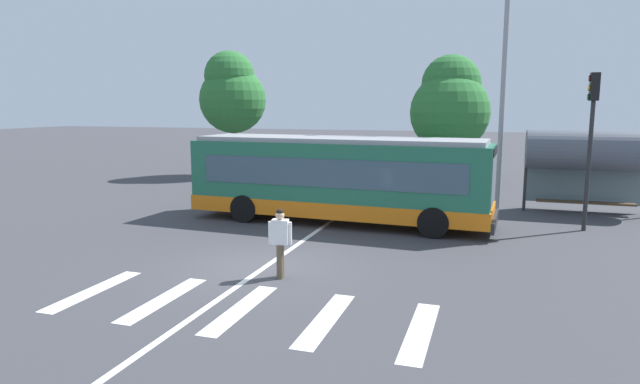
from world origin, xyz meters
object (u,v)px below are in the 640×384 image
(background_tree_right, at_px, (450,104))
(background_tree_left, at_px, (232,93))
(parked_car_teal, at_px, (428,177))
(parked_car_charcoal, at_px, (319,172))
(parked_car_champagne, at_px, (372,174))
(city_transit_bus, at_px, (339,179))
(twin_arm_street_lamp, at_px, (505,52))
(pedestrian_crossing_street, at_px, (280,239))
(bus_stop_shelter, at_px, (589,152))
(traffic_light_far_corner, at_px, (591,127))

(background_tree_right, bearing_deg, background_tree_left, -171.38)
(parked_car_teal, relative_size, background_tree_left, 0.63)
(parked_car_charcoal, xyz_separation_m, parked_car_champagne, (2.73, 0.18, 0.00))
(city_transit_bus, distance_m, background_tree_left, 14.84)
(parked_car_charcoal, relative_size, twin_arm_street_lamp, 0.44)
(pedestrian_crossing_street, relative_size, bus_stop_shelter, 0.38)
(pedestrian_crossing_street, bearing_deg, traffic_light_far_corner, 45.20)
(parked_car_champagne, bearing_deg, pedestrian_crossing_street, -86.08)
(city_transit_bus, distance_m, background_tree_right, 13.26)
(bus_stop_shelter, xyz_separation_m, twin_arm_street_lamp, (-3.23, 0.21, 3.85))
(background_tree_left, bearing_deg, parked_car_champagne, -15.80)
(background_tree_right, bearing_deg, parked_car_champagne, -127.33)
(city_transit_bus, xyz_separation_m, twin_arm_street_lamp, (5.46, 4.66, 4.68))
(city_transit_bus, xyz_separation_m, pedestrian_crossing_street, (0.42, -6.61, -0.62))
(parked_car_teal, bearing_deg, traffic_light_far_corner, -47.17)
(pedestrian_crossing_street, relative_size, parked_car_charcoal, 0.38)
(background_tree_left, bearing_deg, traffic_light_far_corner, -28.10)
(traffic_light_far_corner, height_order, background_tree_left, background_tree_left)
(traffic_light_far_corner, bearing_deg, bus_stop_shelter, 81.96)
(pedestrian_crossing_street, xyz_separation_m, parked_car_champagne, (-1.02, 14.86, -0.20))
(background_tree_right, bearing_deg, twin_arm_street_lamp, -71.54)
(parked_car_champagne, bearing_deg, background_tree_left, 164.20)
(parked_car_teal, bearing_deg, bus_stop_shelter, -26.86)
(pedestrian_crossing_street, distance_m, parked_car_champagne, 14.90)
(traffic_light_far_corner, distance_m, bus_stop_shelter, 3.38)
(pedestrian_crossing_street, relative_size, parked_car_champagne, 0.37)
(pedestrian_crossing_street, xyz_separation_m, traffic_light_far_corner, (7.82, 7.88, 2.50))
(city_transit_bus, bearing_deg, parked_car_charcoal, 112.41)
(parked_car_teal, xyz_separation_m, background_tree_left, (-11.91, 3.11, 4.14))
(bus_stop_shelter, bearing_deg, parked_car_teal, 153.14)
(twin_arm_street_lamp, bearing_deg, city_transit_bus, -139.52)
(bus_stop_shelter, distance_m, twin_arm_street_lamp, 5.03)
(parked_car_champagne, height_order, bus_stop_shelter, bus_stop_shelter)
(background_tree_right, bearing_deg, parked_car_teal, -95.66)
(parked_car_teal, xyz_separation_m, twin_arm_street_lamp, (3.17, -3.03, 5.51))
(pedestrian_crossing_street, xyz_separation_m, background_tree_right, (2.36, 19.30, 3.29))
(pedestrian_crossing_street, distance_m, background_tree_left, 20.48)
(parked_car_teal, bearing_deg, parked_car_champagne, 169.04)
(city_transit_bus, xyz_separation_m, traffic_light_far_corner, (8.24, 1.27, 1.89))
(traffic_light_far_corner, height_order, twin_arm_street_lamp, twin_arm_street_lamp)
(bus_stop_shelter, bearing_deg, background_tree_right, 125.65)
(parked_car_teal, distance_m, twin_arm_street_lamp, 7.04)
(parked_car_teal, relative_size, twin_arm_street_lamp, 0.45)
(parked_car_charcoal, relative_size, background_tree_right, 0.65)
(city_transit_bus, bearing_deg, pedestrian_crossing_street, -86.39)
(traffic_light_far_corner, distance_m, background_tree_left, 20.30)
(parked_car_charcoal, height_order, bus_stop_shelter, bus_stop_shelter)
(pedestrian_crossing_street, relative_size, background_tree_left, 0.23)
(traffic_light_far_corner, relative_size, background_tree_left, 0.71)
(bus_stop_shelter, bearing_deg, parked_car_charcoal, 163.24)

